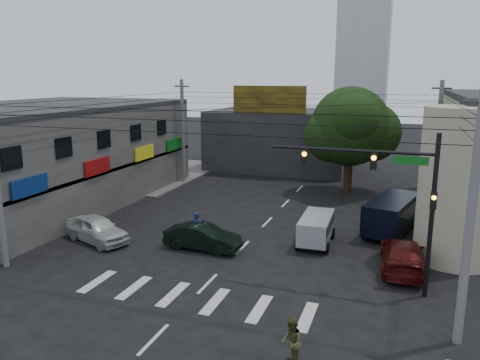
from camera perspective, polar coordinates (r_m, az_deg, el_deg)
The scene contains 19 objects.
ground at distance 24.90m, azimuth -1.22°, elevation -9.77°, with size 160.00×160.00×0.00m, color black.
sidewalk_far_left at distance 48.33m, azimuth -13.79°, elevation 0.98°, with size 16.00×16.00×0.15m, color #514F4C.
building_left at distance 38.44m, azimuth -23.81°, elevation 2.55°, with size 14.00×24.00×7.00m, color #444240.
corner_column at distance 26.28m, azimuth 25.19°, elevation -0.65°, with size 4.00×4.00×8.00m, color gray.
building_far at distance 49.50m, azimuth 5.06°, elevation 4.99°, with size 14.00×10.00×6.00m, color #232326.
billboard at distance 44.40m, azimuth 3.56°, elevation 9.73°, with size 7.00×0.30×2.60m, color olive.
tower_distant at distance 92.77m, azimuth 15.11°, elevation 19.89°, with size 9.00×9.00×44.00m, color silver.
street_tree at distance 38.98m, azimuth 13.29°, elevation 6.34°, with size 6.40×6.40×8.70m.
traffic_gantry at distance 21.06m, azimuth 18.05°, elevation -0.76°, with size 7.10×0.35×7.20m.
utility_pole_near_right at distance 17.88m, azimuth 26.26°, elevation -4.53°, with size 0.32×0.32×9.20m, color #59595B.
utility_pole_far_left at distance 42.20m, azimuth -6.98°, elevation 5.84°, with size 0.32×0.32×9.20m, color #59595B.
utility_pole_far_right at distance 37.93m, azimuth 22.87°, elevation 4.20°, with size 0.32×0.32×9.20m, color #59595B.
dark_sedan at distance 26.28m, azimuth -4.58°, elevation -6.94°, with size 4.37×1.68×1.42m, color black.
white_compact at distance 28.60m, azimuth -17.05°, elevation -5.72°, with size 4.84×3.27×1.53m, color #BABAB6.
maroon_sedan at distance 24.95m, azimuth 19.23°, elevation -8.61°, with size 2.33×5.25×1.50m, color #460B0A.
silver_minivan at distance 27.31m, azimuth 9.26°, elevation -6.04°, with size 1.72×3.90×1.66m, color #B2B6BA, non-canonical shape.
navy_van at distance 30.15m, azimuth 17.97°, elevation -4.19°, with size 3.31×5.81×2.19m, color black, non-canonical shape.
traffic_officer at distance 26.76m, azimuth -5.30°, elevation -5.99°, with size 0.73×0.50×1.95m, color #132244.
pedestrian_olive at distance 16.40m, azimuth 6.26°, elevation -19.10°, with size 0.90×1.02×1.73m, color #424821.
Camera 1 is at (8.15, -21.55, 9.44)m, focal length 35.00 mm.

